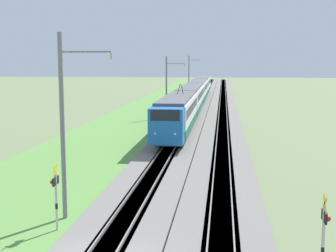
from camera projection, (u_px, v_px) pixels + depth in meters
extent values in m
cube|color=slate|center=(191.00, 114.00, 66.05)|extent=(240.00, 4.40, 0.30)
cube|color=slate|center=(223.00, 114.00, 65.53)|extent=(240.00, 4.40, 0.30)
cube|color=#4C4238|center=(191.00, 114.00, 66.05)|extent=(240.00, 1.57, 0.30)
cube|color=gray|center=(187.00, 112.00, 66.08)|extent=(240.00, 0.07, 0.15)
cube|color=gray|center=(195.00, 113.00, 65.95)|extent=(240.00, 0.07, 0.15)
cube|color=#4C4238|center=(223.00, 114.00, 65.53)|extent=(240.00, 1.57, 0.30)
cube|color=gray|center=(219.00, 113.00, 65.56)|extent=(240.00, 0.07, 0.15)
cube|color=gray|center=(227.00, 113.00, 65.43)|extent=(240.00, 0.07, 0.15)
cube|color=#5B8E42|center=(153.00, 114.00, 66.69)|extent=(240.00, 13.03, 0.12)
cube|color=blue|center=(167.00, 126.00, 37.58)|extent=(2.16, 2.76, 2.89)
cube|color=black|center=(166.00, 114.00, 37.12)|extent=(1.56, 2.30, 0.87)
sphere|color=#F2EAC6|center=(155.00, 134.00, 36.72)|extent=(0.20, 0.20, 0.20)
sphere|color=#F2EAC6|center=(175.00, 134.00, 36.54)|extent=(0.20, 0.20, 0.20)
cube|color=#196B47|center=(178.00, 123.00, 47.09)|extent=(16.89, 2.87, 0.81)
cube|color=silver|center=(178.00, 109.00, 46.89)|extent=(16.89, 2.87, 2.08)
cube|color=black|center=(178.00, 107.00, 46.87)|extent=(15.54, 2.89, 0.87)
cube|color=#515156|center=(178.00, 97.00, 46.73)|extent=(16.89, 2.64, 0.25)
cube|color=black|center=(178.00, 130.00, 47.18)|extent=(16.05, 2.44, 0.55)
cylinder|color=black|center=(165.00, 139.00, 40.69)|extent=(0.86, 0.12, 0.86)
cylinder|color=black|center=(177.00, 139.00, 40.57)|extent=(0.86, 0.12, 0.86)
cube|color=#196B47|center=(191.00, 106.00, 65.36)|extent=(19.05, 2.87, 0.81)
cube|color=silver|center=(191.00, 95.00, 65.15)|extent=(19.05, 2.87, 2.08)
cube|color=black|center=(191.00, 94.00, 65.13)|extent=(17.53, 2.89, 0.87)
cube|color=#515156|center=(191.00, 87.00, 64.99)|extent=(19.05, 2.64, 0.25)
cube|color=black|center=(191.00, 110.00, 65.45)|extent=(18.10, 2.44, 0.55)
cube|color=#196B47|center=(198.00, 95.00, 84.69)|extent=(19.05, 2.87, 0.81)
cube|color=silver|center=(198.00, 87.00, 84.49)|extent=(19.05, 2.87, 2.08)
cube|color=black|center=(198.00, 86.00, 84.46)|extent=(17.53, 2.89, 0.87)
cube|color=#515156|center=(198.00, 81.00, 84.32)|extent=(19.05, 2.64, 0.25)
cube|color=black|center=(198.00, 99.00, 84.78)|extent=(18.10, 2.44, 0.55)
cube|color=#196B47|center=(203.00, 89.00, 104.02)|extent=(19.05, 2.87, 0.81)
cube|color=silver|center=(203.00, 82.00, 103.82)|extent=(19.05, 2.87, 2.08)
cube|color=black|center=(203.00, 82.00, 103.79)|extent=(17.53, 2.89, 0.87)
cube|color=#515156|center=(203.00, 77.00, 103.65)|extent=(19.05, 2.64, 0.25)
cube|color=black|center=(203.00, 92.00, 104.11)|extent=(18.10, 2.44, 0.55)
cylinder|color=black|center=(179.00, 89.00, 49.15)|extent=(0.06, 0.33, 1.08)
cylinder|color=black|center=(182.00, 89.00, 49.11)|extent=(0.06, 0.33, 1.08)
cube|color=black|center=(171.00, 149.00, 40.75)|extent=(0.10, 0.10, 0.00)
cylinder|color=beige|center=(323.00, 246.00, 15.81)|extent=(0.11, 0.11, 2.82)
cylinder|color=black|center=(323.00, 250.00, 15.82)|extent=(0.12, 0.12, 0.25)
cube|color=black|center=(324.00, 216.00, 15.66)|extent=(0.70, 0.06, 0.36)
sphere|color=red|center=(325.00, 214.00, 15.87)|extent=(0.20, 0.20, 0.20)
sphere|color=red|center=(328.00, 219.00, 15.43)|extent=(0.20, 0.20, 0.20)
cube|color=yellow|center=(325.00, 203.00, 15.59)|extent=(0.49, 0.03, 0.49)
cube|color=yellow|center=(325.00, 203.00, 15.59)|extent=(0.49, 0.03, 0.49)
cylinder|color=beige|center=(56.00, 203.00, 20.78)|extent=(0.11, 0.11, 2.72)
cylinder|color=black|center=(56.00, 206.00, 20.80)|extent=(0.12, 0.12, 0.25)
cube|color=black|center=(56.00, 181.00, 20.64)|extent=(0.70, 0.06, 0.36)
sphere|color=red|center=(52.00, 182.00, 20.42)|extent=(0.20, 0.20, 0.20)
sphere|color=red|center=(56.00, 180.00, 20.86)|extent=(0.20, 0.20, 0.20)
cube|color=yellow|center=(55.00, 171.00, 20.57)|extent=(0.49, 0.03, 0.49)
cube|color=yellow|center=(55.00, 171.00, 20.57)|extent=(0.49, 0.03, 0.49)
cylinder|color=slate|center=(62.00, 129.00, 21.95)|extent=(0.22, 0.22, 8.94)
cylinder|color=slate|center=(85.00, 52.00, 21.31)|extent=(0.08, 2.40, 0.08)
cylinder|color=#B2ADA8|center=(111.00, 56.00, 21.20)|extent=(0.10, 0.10, 0.30)
cylinder|color=slate|center=(166.00, 88.00, 61.81)|extent=(0.22, 0.22, 8.17)
cylinder|color=slate|center=(175.00, 64.00, 61.23)|extent=(0.08, 2.40, 0.08)
cylinder|color=#B2ADA8|center=(185.00, 65.00, 61.11)|extent=(0.10, 0.10, 0.30)
cylinder|color=slate|center=(189.00, 76.00, 101.58)|extent=(0.22, 0.22, 8.71)
cylinder|color=slate|center=(194.00, 60.00, 100.96)|extent=(0.08, 2.40, 0.08)
cylinder|color=#B2ADA8|center=(200.00, 61.00, 100.85)|extent=(0.10, 0.10, 0.30)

